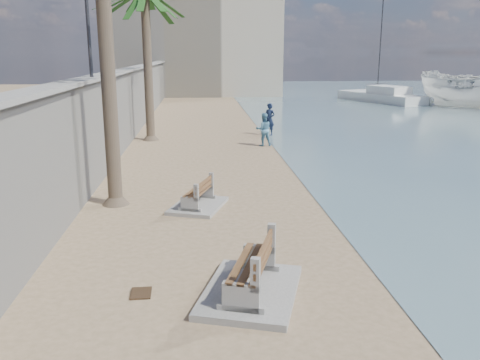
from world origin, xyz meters
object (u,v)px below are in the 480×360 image
boat_cruiser (475,87)px  yacht_far (380,98)px  bench_far (198,196)px  person_a (269,117)px  sailboat_west (377,92)px  person_b (264,128)px  bench_near (251,273)px

boat_cruiser → yacht_far: 8.28m
bench_far → boat_cruiser: boat_cruiser is taller
bench_far → yacht_far: size_ratio=0.24×
boat_cruiser → yacht_far: bearing=97.0°
person_a → yacht_far: size_ratio=0.21×
boat_cruiser → sailboat_west: 13.94m
boat_cruiser → person_a: bearing=176.7°
person_b → yacht_far: (13.56, 21.81, -0.53)m
bench_near → boat_cruiser: (21.53, 31.60, 1.23)m
person_a → yacht_far: (12.84, 18.64, -0.66)m
person_b → yacht_far: 25.69m
person_a → sailboat_west: sailboat_west is taller
person_a → boat_cruiser: 22.63m
bench_far → boat_cruiser: size_ratio=0.54×
bench_far → person_a: bearing=73.5°
person_b → sailboat_west: size_ratio=0.16×
bench_near → sailboat_west: sailboat_west is taller
bench_far → yacht_far: 35.92m
bench_near → boat_cruiser: boat_cruiser is taller
bench_near → boat_cruiser: 38.25m
bench_near → sailboat_west: bearing=68.0°
person_a → boat_cruiser: boat_cruiser is taller
person_b → sailboat_west: bearing=-123.2°
bench_far → boat_cruiser: (22.51, 25.99, 1.32)m
person_a → person_b: size_ratio=1.14×
person_a → bench_far: bearing=-66.9°
bench_far → person_b: person_b is taller
person_a → yacht_far: 22.64m
person_b → boat_cruiser: bearing=-145.0°
person_a → person_b: 3.26m
bench_near → yacht_far: size_ratio=0.30×
bench_near → person_b: size_ratio=1.59×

